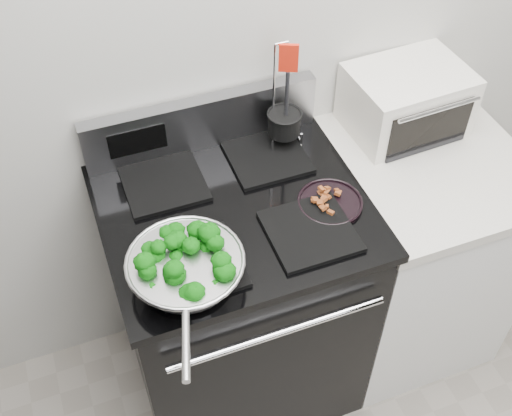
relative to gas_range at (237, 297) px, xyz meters
name	(u,v)px	position (x,y,z in m)	size (l,w,h in m)	color
back_wall	(288,11)	(0.30, 0.34, 0.86)	(4.00, 0.02, 2.70)	beige
gas_range	(237,297)	(0.00, 0.00, 0.00)	(0.79, 0.69, 1.13)	black
counter	(408,249)	(0.68, 0.00, -0.03)	(0.62, 0.68, 0.92)	white
skillet	(186,268)	(-0.21, -0.21, 0.51)	(0.32, 0.49, 0.07)	silver
broccoli_pile	(185,262)	(-0.20, -0.21, 0.53)	(0.25, 0.25, 0.09)	#043406
bacon_plate	(330,200)	(0.27, -0.09, 0.48)	(0.20, 0.20, 0.04)	black
utensil_holder	(284,128)	(0.24, 0.21, 0.53)	(0.13, 0.13, 0.39)	silver
toaster_oven	(406,100)	(0.68, 0.19, 0.54)	(0.39, 0.31, 0.22)	white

